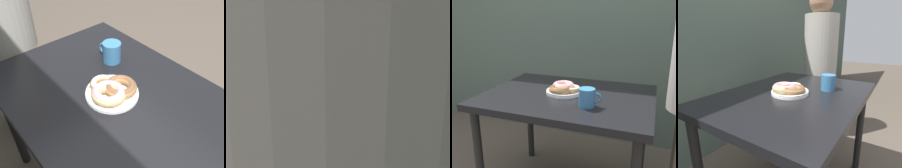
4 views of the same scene
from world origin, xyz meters
TOP-DOWN VIEW (x-y plane):
  - dining_table at (0.00, 0.25)m, footprint 1.02×0.77m
  - donut_plate at (-0.03, 0.26)m, footprint 0.22×0.24m
  - coffee_mug at (0.16, 0.09)m, footprint 0.12×0.09m

SIDE VIEW (x-z plane):
  - dining_table at x=0.00m, z-range 0.28..1.00m
  - donut_plate at x=-0.03m, z-range 0.72..0.78m
  - coffee_mug at x=0.16m, z-range 0.72..0.82m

